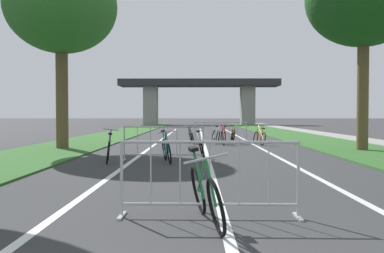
{
  "coord_description": "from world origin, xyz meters",
  "views": [
    {
      "loc": [
        -0.37,
        -1.52,
        1.41
      ],
      "look_at": [
        -0.52,
        12.7,
        1.0
      ],
      "focal_mm": 38.98,
      "sensor_mm": 36.0,
      "label": 1
    }
  ],
  "objects_px": {
    "bicycle_green_3": "(206,195)",
    "bicycle_silver_8": "(201,148)",
    "bicycle_orange_1": "(259,137)",
    "bicycle_yellow_6": "(233,136)",
    "crowd_barrier_third": "(221,133)",
    "bicycle_red_5": "(223,137)",
    "crowd_barrier_second": "(164,143)",
    "tree_left_oak_mid": "(61,7)",
    "bicycle_teal_2": "(166,150)",
    "crowd_barrier_nearest": "(209,179)",
    "bicycle_black_0": "(191,136)",
    "bicycle_white_4": "(216,136)",
    "bicycle_purple_7": "(109,150)"
  },
  "relations": [
    {
      "from": "bicycle_green_3",
      "to": "bicycle_silver_8",
      "type": "xyz_separation_m",
      "value": [
        0.04,
        7.92,
        -0.03
      ]
    },
    {
      "from": "bicycle_orange_1",
      "to": "bicycle_yellow_6",
      "type": "xyz_separation_m",
      "value": [
        -1.15,
        0.92,
        0.03
      ]
    },
    {
      "from": "crowd_barrier_third",
      "to": "bicycle_green_3",
      "type": "bearing_deg",
      "value": -94.11
    },
    {
      "from": "bicycle_red_5",
      "to": "bicycle_orange_1",
      "type": "bearing_deg",
      "value": -4.46
    },
    {
      "from": "crowd_barrier_second",
      "to": "bicycle_green_3",
      "type": "distance_m",
      "value": 7.45
    },
    {
      "from": "crowd_barrier_third",
      "to": "bicycle_red_5",
      "type": "height_order",
      "value": "crowd_barrier_third"
    },
    {
      "from": "tree_left_oak_mid",
      "to": "bicycle_green_3",
      "type": "xyz_separation_m",
      "value": [
        5.55,
        -11.51,
        -5.34
      ]
    },
    {
      "from": "crowd_barrier_third",
      "to": "bicycle_teal_2",
      "type": "height_order",
      "value": "crowd_barrier_third"
    },
    {
      "from": "crowd_barrier_nearest",
      "to": "bicycle_silver_8",
      "type": "xyz_separation_m",
      "value": [
        -0.03,
        7.55,
        -0.17
      ]
    },
    {
      "from": "bicycle_black_0",
      "to": "crowd_barrier_nearest",
      "type": "bearing_deg",
      "value": -95.38
    },
    {
      "from": "bicycle_black_0",
      "to": "tree_left_oak_mid",
      "type": "bearing_deg",
      "value": -155.45
    },
    {
      "from": "bicycle_black_0",
      "to": "bicycle_orange_1",
      "type": "xyz_separation_m",
      "value": [
        3.17,
        -0.71,
        -0.0
      ]
    },
    {
      "from": "crowd_barrier_second",
      "to": "bicycle_yellow_6",
      "type": "relative_size",
      "value": 1.47
    },
    {
      "from": "bicycle_teal_2",
      "to": "bicycle_green_3",
      "type": "xyz_separation_m",
      "value": [
        1.0,
        -6.89,
        0.01
      ]
    },
    {
      "from": "crowd_barrier_third",
      "to": "bicycle_white_4",
      "type": "distance_m",
      "value": 0.53
    },
    {
      "from": "bicycle_purple_7",
      "to": "bicycle_teal_2",
      "type": "bearing_deg",
      "value": -10.27
    },
    {
      "from": "crowd_barrier_nearest",
      "to": "crowd_barrier_second",
      "type": "bearing_deg",
      "value": 99.54
    },
    {
      "from": "crowd_barrier_second",
      "to": "bicycle_orange_1",
      "type": "bearing_deg",
      "value": 59.39
    },
    {
      "from": "bicycle_orange_1",
      "to": "bicycle_red_5",
      "type": "height_order",
      "value": "bicycle_red_5"
    },
    {
      "from": "tree_left_oak_mid",
      "to": "bicycle_orange_1",
      "type": "distance_m",
      "value": 10.24
    },
    {
      "from": "crowd_barrier_nearest",
      "to": "bicycle_red_5",
      "type": "relative_size",
      "value": 1.54
    },
    {
      "from": "crowd_barrier_nearest",
      "to": "bicycle_purple_7",
      "type": "height_order",
      "value": "crowd_barrier_nearest"
    },
    {
      "from": "tree_left_oak_mid",
      "to": "crowd_barrier_nearest",
      "type": "relative_size",
      "value": 3.1
    },
    {
      "from": "tree_left_oak_mid",
      "to": "bicycle_white_4",
      "type": "relative_size",
      "value": 4.5
    },
    {
      "from": "crowd_barrier_nearest",
      "to": "bicycle_teal_2",
      "type": "relative_size",
      "value": 1.48
    },
    {
      "from": "bicycle_red_5",
      "to": "bicycle_black_0",
      "type": "bearing_deg",
      "value": 149.72
    },
    {
      "from": "bicycle_red_5",
      "to": "bicycle_silver_8",
      "type": "bearing_deg",
      "value": -104.62
    },
    {
      "from": "crowd_barrier_second",
      "to": "bicycle_red_5",
      "type": "distance_m",
      "value": 6.99
    },
    {
      "from": "crowd_barrier_nearest",
      "to": "bicycle_black_0",
      "type": "relative_size",
      "value": 1.53
    },
    {
      "from": "crowd_barrier_third",
      "to": "bicycle_black_0",
      "type": "xyz_separation_m",
      "value": [
        -1.39,
        0.34,
        -0.17
      ]
    },
    {
      "from": "crowd_barrier_nearest",
      "to": "bicycle_silver_8",
      "type": "height_order",
      "value": "crowd_barrier_nearest"
    },
    {
      "from": "crowd_barrier_second",
      "to": "bicycle_yellow_6",
      "type": "bearing_deg",
      "value": 69.83
    },
    {
      "from": "bicycle_black_0",
      "to": "bicycle_red_5",
      "type": "distance_m",
      "value": 1.64
    },
    {
      "from": "bicycle_yellow_6",
      "to": "bicycle_purple_7",
      "type": "bearing_deg",
      "value": 62.05
    },
    {
      "from": "bicycle_black_0",
      "to": "bicycle_yellow_6",
      "type": "height_order",
      "value": "bicycle_yellow_6"
    },
    {
      "from": "bicycle_green_3",
      "to": "crowd_barrier_third",
      "type": "bearing_deg",
      "value": -104.66
    },
    {
      "from": "crowd_barrier_nearest",
      "to": "bicycle_red_5",
      "type": "distance_m",
      "value": 13.66
    },
    {
      "from": "crowd_barrier_second",
      "to": "bicycle_purple_7",
      "type": "distance_m",
      "value": 1.66
    },
    {
      "from": "bicycle_orange_1",
      "to": "bicycle_silver_8",
      "type": "distance_m",
      "value": 6.68
    },
    {
      "from": "crowd_barrier_third",
      "to": "bicycle_red_5",
      "type": "bearing_deg",
      "value": -77.76
    },
    {
      "from": "bicycle_white_4",
      "to": "bicycle_yellow_6",
      "type": "distance_m",
      "value": 0.84
    },
    {
      "from": "crowd_barrier_third",
      "to": "bicycle_teal_2",
      "type": "xyz_separation_m",
      "value": [
        -2.03,
        -7.48,
        -0.15
      ]
    },
    {
      "from": "bicycle_black_0",
      "to": "bicycle_orange_1",
      "type": "height_order",
      "value": "bicycle_orange_1"
    },
    {
      "from": "crowd_barrier_second",
      "to": "bicycle_yellow_6",
      "type": "xyz_separation_m",
      "value": [
        2.77,
        7.55,
        -0.14
      ]
    },
    {
      "from": "bicycle_orange_1",
      "to": "bicycle_purple_7",
      "type": "distance_m",
      "value": 8.99
    },
    {
      "from": "crowd_barrier_second",
      "to": "bicycle_red_5",
      "type": "relative_size",
      "value": 1.54
    },
    {
      "from": "crowd_barrier_second",
      "to": "bicycle_silver_8",
      "type": "relative_size",
      "value": 1.47
    },
    {
      "from": "bicycle_black_0",
      "to": "bicycle_teal_2",
      "type": "bearing_deg",
      "value": -101.73
    },
    {
      "from": "bicycle_white_4",
      "to": "bicycle_purple_7",
      "type": "bearing_deg",
      "value": 58.26
    },
    {
      "from": "bicycle_orange_1",
      "to": "bicycle_green_3",
      "type": "distance_m",
      "value": 14.28
    }
  ]
}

